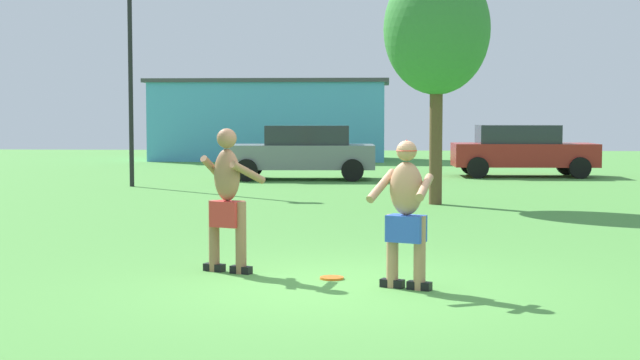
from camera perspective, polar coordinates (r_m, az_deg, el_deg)
name	(u,v)px	position (r m, az deg, el deg)	size (l,w,h in m)	color
ground_plane	(341,288)	(10.33, 1.29, -6.55)	(80.00, 80.00, 0.00)	#4C8E3D
player_with_cap	(406,208)	(10.18, 5.24, -1.70)	(0.74, 0.72, 1.62)	black
player_in_red	(227,196)	(11.26, -5.64, -1.00)	(0.77, 0.72, 1.73)	black
frisbee	(332,278)	(10.86, 0.72, -5.96)	(0.28, 0.28, 0.03)	orange
car_gray_near_post	(302,151)	(27.49, -1.07, 1.75)	(4.39, 2.21, 1.58)	slate
car_red_mid_lot	(522,150)	(29.42, 12.16, 1.81)	(4.35, 2.12, 1.58)	maroon
lamp_post	(130,46)	(25.29, -11.45, 7.97)	(0.60, 0.24, 6.06)	black
outbuilding_behind_lot	(271,120)	(39.83, -2.99, 3.67)	(9.94, 4.71, 3.35)	#4C9ED1
tree_right_field	(437,31)	(20.01, 7.10, 8.97)	(2.23, 2.23, 5.04)	brown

